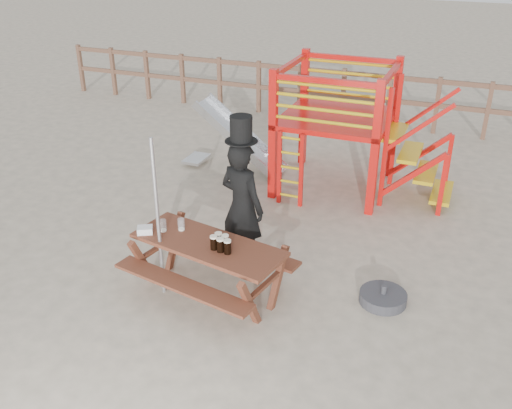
# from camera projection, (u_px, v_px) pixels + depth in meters

# --- Properties ---
(ground) EXTENTS (60.00, 60.00, 0.00)m
(ground) POSITION_uv_depth(u_px,v_px,m) (238.00, 299.00, 6.85)
(ground) COLOR #C6B49A
(ground) RESTS_ON ground
(back_fence) EXTENTS (15.09, 0.09, 1.20)m
(back_fence) POSITION_uv_depth(u_px,v_px,m) (366.00, 92.00, 12.32)
(back_fence) COLOR brown
(back_fence) RESTS_ON ground
(playground_fort) EXTENTS (4.71, 1.84, 2.10)m
(playground_fort) POSITION_uv_depth(u_px,v_px,m) (331.00, 125.00, 9.30)
(playground_fort) COLOR red
(playground_fort) RESTS_ON ground
(picnic_table) EXTENTS (2.04, 1.59, 0.71)m
(picnic_table) POSITION_uv_depth(u_px,v_px,m) (209.00, 262.00, 6.75)
(picnic_table) COLOR brown
(picnic_table) RESTS_ON ground
(man_with_hat) EXTENTS (0.73, 0.59, 2.05)m
(man_with_hat) POSITION_uv_depth(u_px,v_px,m) (242.00, 204.00, 7.08)
(man_with_hat) COLOR black
(man_with_hat) RESTS_ON ground
(metal_pole) EXTENTS (0.04, 0.04, 1.99)m
(metal_pole) POSITION_uv_depth(u_px,v_px,m) (158.00, 220.00, 6.54)
(metal_pole) COLOR #B2B2B7
(metal_pole) RESTS_ON ground
(parasol_base) EXTENTS (0.56, 0.56, 0.24)m
(parasol_base) POSITION_uv_depth(u_px,v_px,m) (383.00, 298.00, 6.76)
(parasol_base) COLOR #36353A
(parasol_base) RESTS_ON ground
(paper_bag) EXTENTS (0.23, 0.21, 0.08)m
(paper_bag) POSITION_uv_depth(u_px,v_px,m) (145.00, 230.00, 6.83)
(paper_bag) COLOR white
(paper_bag) RESTS_ON picnic_table
(stout_pints) EXTENTS (0.27, 0.20, 0.17)m
(stout_pints) POSITION_uv_depth(u_px,v_px,m) (221.00, 243.00, 6.46)
(stout_pints) COLOR black
(stout_pints) RESTS_ON picnic_table
(empty_glasses) EXTENTS (0.27, 0.19, 0.15)m
(empty_glasses) POSITION_uv_depth(u_px,v_px,m) (172.00, 225.00, 6.87)
(empty_glasses) COLOR silver
(empty_glasses) RESTS_ON picnic_table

